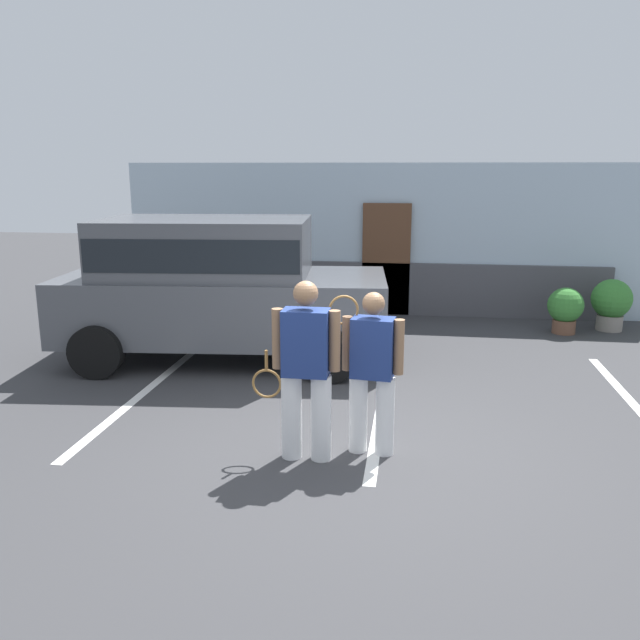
% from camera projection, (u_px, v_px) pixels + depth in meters
% --- Properties ---
extents(ground_plane, '(40.00, 40.00, 0.00)m').
position_uv_depth(ground_plane, '(347.00, 452.00, 6.49)').
color(ground_plane, '#38383A').
extents(parking_stripe_0, '(0.12, 4.40, 0.01)m').
position_uv_depth(parking_stripe_0, '(148.00, 389.00, 8.31)').
color(parking_stripe_0, silver).
rests_on(parking_stripe_0, ground_plane).
extents(parking_stripe_1, '(0.12, 4.40, 0.01)m').
position_uv_depth(parking_stripe_1, '(382.00, 401.00, 7.89)').
color(parking_stripe_1, silver).
rests_on(parking_stripe_1, ground_plane).
extents(house_frontage, '(9.92, 0.40, 2.83)m').
position_uv_depth(house_frontage, '(384.00, 244.00, 12.44)').
color(house_frontage, silver).
rests_on(house_frontage, ground_plane).
extents(parked_suv, '(4.75, 2.49, 2.05)m').
position_uv_depth(parked_suv, '(217.00, 282.00, 9.36)').
color(parked_suv, '#4C4F54').
rests_on(parked_suv, ground_plane).
extents(tennis_player_man, '(0.90, 0.27, 1.74)m').
position_uv_depth(tennis_player_man, '(306.00, 369.00, 6.15)').
color(tennis_player_man, white).
rests_on(tennis_player_man, ground_plane).
extents(tennis_player_woman, '(0.74, 0.30, 1.61)m').
position_uv_depth(tennis_player_woman, '(372.00, 370.00, 6.29)').
color(tennis_player_woman, white).
rests_on(tennis_player_woman, ground_plane).
extents(potted_plant_by_porch, '(0.59, 0.59, 0.78)m').
position_uv_depth(potted_plant_by_porch, '(565.00, 308.00, 11.00)').
color(potted_plant_by_porch, brown).
rests_on(potted_plant_by_porch, ground_plane).
extents(potted_plant_secondary, '(0.67, 0.67, 0.89)m').
position_uv_depth(potted_plant_secondary, '(611.00, 302.00, 11.20)').
color(potted_plant_secondary, gray).
rests_on(potted_plant_secondary, ground_plane).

